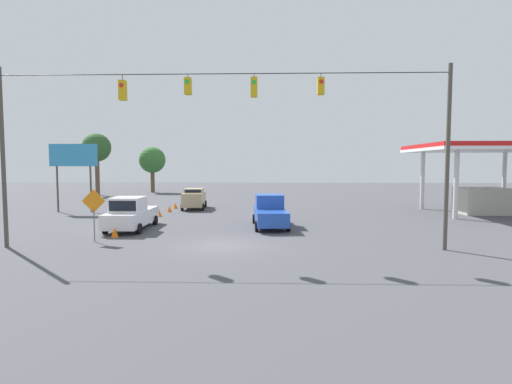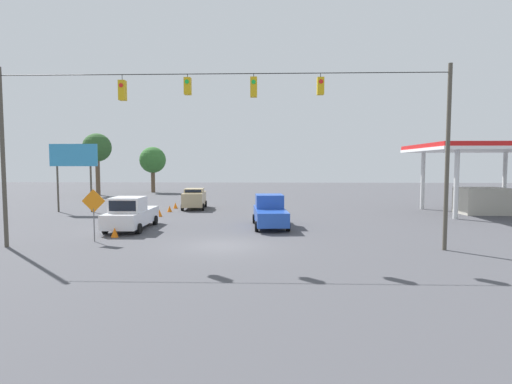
{
  "view_description": "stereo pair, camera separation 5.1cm",
  "coord_description": "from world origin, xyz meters",
  "px_view_note": "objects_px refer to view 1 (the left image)",
  "views": [
    {
      "loc": [
        -2.31,
        20.15,
        4.18
      ],
      "look_at": [
        -1.42,
        -8.15,
        2.2
      ],
      "focal_mm": 28.0,
      "sensor_mm": 36.0,
      "label": 1
    },
    {
      "loc": [
        -2.36,
        20.15,
        4.18
      ],
      "look_at": [
        -1.42,
        -8.15,
        2.2
      ],
      "focal_mm": 28.0,
      "sensor_mm": 36.0,
      "label": 2
    }
  ],
  "objects_px": {
    "traffic_cone_second": "(132,225)",
    "work_zone_sign": "(94,205)",
    "sedan_tan_withflow_far": "(194,198)",
    "roadside_billboard": "(73,161)",
    "traffic_cone_nearest": "(115,232)",
    "tree_horizon_left": "(152,160)",
    "pickup_truck_blue_crossing_near": "(270,212)",
    "traffic_cone_fourth": "(159,213)",
    "tree_horizon_right": "(97,148)",
    "pickup_truck_white_parked_shoulder": "(131,214)",
    "traffic_cone_farthest": "(175,205)",
    "gas_station": "(483,163)",
    "traffic_cone_fifth": "(169,209)",
    "traffic_cone_third": "(147,218)",
    "overhead_signal_span": "(220,131)"
  },
  "relations": [
    {
      "from": "traffic_cone_third",
      "to": "traffic_cone_fifth",
      "type": "height_order",
      "value": "same"
    },
    {
      "from": "tree_horizon_right",
      "to": "work_zone_sign",
      "type": "bearing_deg",
      "value": 113.14
    },
    {
      "from": "traffic_cone_fourth",
      "to": "work_zone_sign",
      "type": "relative_size",
      "value": 0.2
    },
    {
      "from": "pickup_truck_white_parked_shoulder",
      "to": "gas_station",
      "type": "height_order",
      "value": "gas_station"
    },
    {
      "from": "pickup_truck_blue_crossing_near",
      "to": "work_zone_sign",
      "type": "bearing_deg",
      "value": 30.17
    },
    {
      "from": "traffic_cone_farthest",
      "to": "tree_horizon_left",
      "type": "distance_m",
      "value": 23.23
    },
    {
      "from": "work_zone_sign",
      "to": "pickup_truck_blue_crossing_near",
      "type": "bearing_deg",
      "value": -149.83
    },
    {
      "from": "work_zone_sign",
      "to": "tree_horizon_left",
      "type": "distance_m",
      "value": 38.32
    },
    {
      "from": "traffic_cone_second",
      "to": "gas_station",
      "type": "height_order",
      "value": "gas_station"
    },
    {
      "from": "tree_horizon_right",
      "to": "pickup_truck_white_parked_shoulder",
      "type": "bearing_deg",
      "value": 117.04
    },
    {
      "from": "sedan_tan_withflow_far",
      "to": "tree_horizon_right",
      "type": "bearing_deg",
      "value": -44.92
    },
    {
      "from": "traffic_cone_farthest",
      "to": "tree_horizon_right",
      "type": "height_order",
      "value": "tree_horizon_right"
    },
    {
      "from": "pickup_truck_white_parked_shoulder",
      "to": "gas_station",
      "type": "bearing_deg",
      "value": -161.45
    },
    {
      "from": "traffic_cone_fourth",
      "to": "roadside_billboard",
      "type": "bearing_deg",
      "value": -18.56
    },
    {
      "from": "traffic_cone_third",
      "to": "work_zone_sign",
      "type": "xyz_separation_m",
      "value": [
        0.59,
        7.36,
        1.71
      ]
    },
    {
      "from": "traffic_cone_third",
      "to": "tree_horizon_right",
      "type": "bearing_deg",
      "value": -59.92
    },
    {
      "from": "pickup_truck_white_parked_shoulder",
      "to": "traffic_cone_second",
      "type": "distance_m",
      "value": 0.7
    },
    {
      "from": "overhead_signal_span",
      "to": "tree_horizon_left",
      "type": "relative_size",
      "value": 3.28
    },
    {
      "from": "roadside_billboard",
      "to": "tree_horizon_left",
      "type": "bearing_deg",
      "value": -89.47
    },
    {
      "from": "traffic_cone_fifth",
      "to": "roadside_billboard",
      "type": "distance_m",
      "value": 9.25
    },
    {
      "from": "pickup_truck_white_parked_shoulder",
      "to": "pickup_truck_blue_crossing_near",
      "type": "bearing_deg",
      "value": -170.71
    },
    {
      "from": "traffic_cone_farthest",
      "to": "gas_station",
      "type": "xyz_separation_m",
      "value": [
        -26.78,
        3.17,
        3.98
      ]
    },
    {
      "from": "traffic_cone_second",
      "to": "roadside_billboard",
      "type": "xyz_separation_m",
      "value": [
        8.16,
        -9.03,
        4.17
      ]
    },
    {
      "from": "traffic_cone_farthest",
      "to": "pickup_truck_blue_crossing_near",
      "type": "bearing_deg",
      "value": 129.79
    },
    {
      "from": "pickup_truck_blue_crossing_near",
      "to": "traffic_cone_fourth",
      "type": "xyz_separation_m",
      "value": [
        8.81,
        -4.86,
        -0.7
      ]
    },
    {
      "from": "traffic_cone_nearest",
      "to": "work_zone_sign",
      "type": "height_order",
      "value": "work_zone_sign"
    },
    {
      "from": "traffic_cone_third",
      "to": "traffic_cone_farthest",
      "type": "bearing_deg",
      "value": -89.86
    },
    {
      "from": "pickup_truck_blue_crossing_near",
      "to": "sedan_tan_withflow_far",
      "type": "bearing_deg",
      "value": -55.88
    },
    {
      "from": "sedan_tan_withflow_far",
      "to": "tree_horizon_right",
      "type": "height_order",
      "value": "tree_horizon_right"
    },
    {
      "from": "traffic_cone_fifth",
      "to": "work_zone_sign",
      "type": "xyz_separation_m",
      "value": [
        0.71,
        13.43,
        1.71
      ]
    },
    {
      "from": "roadside_billboard",
      "to": "tree_horizon_right",
      "type": "height_order",
      "value": "tree_horizon_right"
    },
    {
      "from": "traffic_cone_nearest",
      "to": "traffic_cone_fourth",
      "type": "height_order",
      "value": "same"
    },
    {
      "from": "gas_station",
      "to": "tree_horizon_left",
      "type": "height_order",
      "value": "tree_horizon_left"
    },
    {
      "from": "traffic_cone_second",
      "to": "traffic_cone_fifth",
      "type": "xyz_separation_m",
      "value": [
        -0.09,
        -9.33,
        0.0
      ]
    },
    {
      "from": "traffic_cone_farthest",
      "to": "gas_station",
      "type": "height_order",
      "value": "gas_station"
    },
    {
      "from": "traffic_cone_nearest",
      "to": "traffic_cone_fourth",
      "type": "xyz_separation_m",
      "value": [
        -0.07,
        -9.07,
        0.0
      ]
    },
    {
      "from": "traffic_cone_nearest",
      "to": "tree_horizon_left",
      "type": "xyz_separation_m",
      "value": [
        8.36,
        -36.12,
        4.46
      ]
    },
    {
      "from": "sedan_tan_withflow_far",
      "to": "roadside_billboard",
      "type": "distance_m",
      "value": 10.92
    },
    {
      "from": "traffic_cone_second",
      "to": "work_zone_sign",
      "type": "bearing_deg",
      "value": 81.43
    },
    {
      "from": "sedan_tan_withflow_far",
      "to": "traffic_cone_nearest",
      "type": "bearing_deg",
      "value": 82.81
    },
    {
      "from": "pickup_truck_white_parked_shoulder",
      "to": "tree_horizon_right",
      "type": "height_order",
      "value": "tree_horizon_right"
    },
    {
      "from": "traffic_cone_second",
      "to": "tree_horizon_right",
      "type": "xyz_separation_m",
      "value": [
        14.27,
        -27.85,
        6.01
      ]
    },
    {
      "from": "tree_horizon_left",
      "to": "pickup_truck_white_parked_shoulder",
      "type": "bearing_deg",
      "value": 104.05
    },
    {
      "from": "traffic_cone_second",
      "to": "roadside_billboard",
      "type": "relative_size",
      "value": 0.09
    },
    {
      "from": "traffic_cone_nearest",
      "to": "tree_horizon_left",
      "type": "relative_size",
      "value": 0.08
    },
    {
      "from": "overhead_signal_span",
      "to": "traffic_cone_fourth",
      "type": "relative_size",
      "value": 39.43
    },
    {
      "from": "pickup_truck_blue_crossing_near",
      "to": "traffic_cone_second",
      "type": "xyz_separation_m",
      "value": [
        8.86,
        1.41,
        -0.7
      ]
    },
    {
      "from": "pickup_truck_white_parked_shoulder",
      "to": "work_zone_sign",
      "type": "distance_m",
      "value": 4.22
    },
    {
      "from": "sedan_tan_withflow_far",
      "to": "traffic_cone_nearest",
      "type": "height_order",
      "value": "sedan_tan_withflow_far"
    },
    {
      "from": "sedan_tan_withflow_far",
      "to": "traffic_cone_fourth",
      "type": "height_order",
      "value": "sedan_tan_withflow_far"
    }
  ]
}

